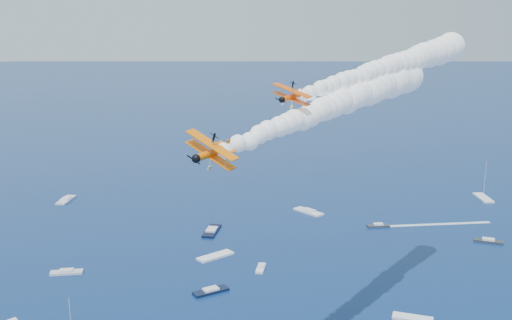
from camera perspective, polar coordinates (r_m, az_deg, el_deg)
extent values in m
cube|color=white|center=(161.57, 14.38, -14.07)|extent=(10.12, 7.60, 0.70)
cube|color=#303340|center=(223.93, 11.31, -6.02)|extent=(8.11, 3.12, 0.70)
cube|color=white|center=(184.58, 0.44, -10.04)|extent=(4.46, 7.36, 0.70)
cube|color=silver|center=(261.17, -17.27, -3.57)|extent=(7.37, 12.83, 0.70)
cube|color=white|center=(193.69, -3.81, -8.91)|extent=(12.37, 9.04, 0.70)
cube|color=white|center=(235.71, 4.92, -4.82)|extent=(9.97, 12.83, 0.70)
cube|color=#292F37|center=(219.49, 20.82, -7.07)|extent=(9.47, 7.49, 0.70)
cube|color=white|center=(269.19, 20.41, -3.31)|extent=(6.29, 13.62, 0.70)
cube|color=black|center=(170.87, -4.23, -12.09)|extent=(10.41, 6.34, 0.70)
cube|color=silver|center=(190.08, -17.23, -9.96)|extent=(9.37, 3.35, 0.70)
cube|color=black|center=(215.11, -4.14, -6.61)|extent=(8.33, 13.51, 0.70)
cube|color=white|center=(232.00, 16.74, -5.74)|extent=(38.04, 4.79, 0.04)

